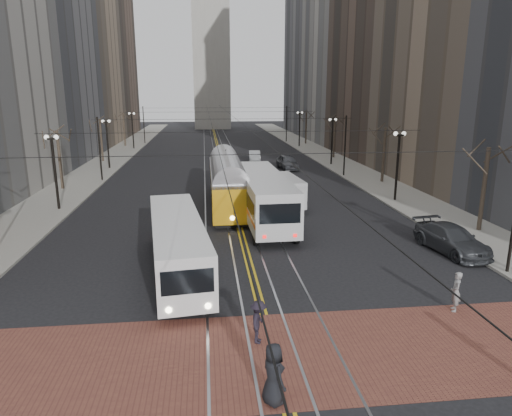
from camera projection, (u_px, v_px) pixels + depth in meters
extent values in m
plane|color=black|center=(260.00, 304.00, 19.88)|extent=(260.00, 260.00, 0.00)
cube|color=gray|center=(110.00, 160.00, 61.58)|extent=(5.00, 140.00, 0.15)
cube|color=gray|center=(327.00, 157.00, 64.83)|extent=(5.00, 140.00, 0.15)
cube|color=brown|center=(274.00, 355.00, 16.02)|extent=(25.00, 6.00, 0.01)
cube|color=gray|center=(221.00, 159.00, 63.22)|extent=(4.80, 130.00, 0.02)
cube|color=gold|center=(221.00, 159.00, 63.22)|extent=(0.42, 130.00, 0.01)
cube|color=slate|center=(15.00, 27.00, 57.24)|extent=(16.00, 20.00, 34.00)
cube|color=brown|center=(90.00, 38.00, 95.03)|extent=(16.00, 20.00, 40.00)
cube|color=brown|center=(404.00, 32.00, 62.76)|extent=(16.00, 20.00, 34.00)
cube|color=slate|center=(328.00, 41.00, 100.55)|extent=(16.00, 20.00, 40.00)
cube|color=#B2AFA5|center=(210.00, 12.00, 111.23)|extent=(9.00, 9.00, 56.00)
cylinder|color=black|center=(55.00, 175.00, 35.04)|extent=(0.20, 0.20, 5.60)
cylinder|color=black|center=(108.00, 146.00, 54.31)|extent=(0.20, 0.20, 5.60)
cylinder|color=black|center=(133.00, 132.00, 73.57)|extent=(0.20, 0.20, 5.60)
cylinder|color=black|center=(397.00, 169.00, 38.01)|extent=(0.20, 0.20, 5.60)
cylinder|color=black|center=(332.00, 143.00, 57.27)|extent=(0.20, 0.20, 5.60)
cylinder|color=black|center=(300.00, 130.00, 76.54)|extent=(0.20, 0.20, 5.60)
cylinder|color=#382D23|center=(60.00, 161.00, 42.53)|extent=(0.28, 0.28, 5.60)
cylinder|color=#382D23|center=(101.00, 141.00, 59.87)|extent=(0.28, 0.28, 5.60)
cylinder|color=#382D23|center=(124.00, 130.00, 77.21)|extent=(0.28, 0.28, 5.60)
cylinder|color=#382D23|center=(484.00, 190.00, 29.56)|extent=(0.28, 0.28, 5.60)
cylinder|color=#382D23|center=(384.00, 156.00, 45.93)|extent=(0.28, 0.28, 5.60)
cylinder|color=#382D23|center=(334.00, 138.00, 63.27)|extent=(0.28, 0.28, 5.60)
cylinder|color=#382D23|center=(306.00, 128.00, 80.61)|extent=(0.28, 0.28, 5.60)
cylinder|color=black|center=(209.00, 115.00, 61.58)|extent=(0.03, 120.00, 0.03)
cylinder|color=black|center=(231.00, 115.00, 61.91)|extent=(0.03, 120.00, 0.03)
cylinder|color=black|center=(100.00, 150.00, 46.57)|extent=(0.16, 0.16, 6.60)
cylinder|color=black|center=(144.00, 125.00, 81.24)|extent=(0.16, 0.16, 6.60)
cylinder|color=black|center=(345.00, 146.00, 49.36)|extent=(0.16, 0.16, 6.60)
cylinder|color=black|center=(286.00, 124.00, 84.03)|extent=(0.16, 0.16, 6.60)
cube|color=silver|center=(178.00, 246.00, 23.01)|extent=(3.77, 11.66, 2.86)
cube|color=gold|center=(227.00, 186.00, 36.74)|extent=(2.64, 13.98, 3.29)
cube|color=silver|center=(263.00, 198.00, 32.36)|extent=(3.13, 12.98, 3.37)
cube|color=silver|center=(284.00, 192.00, 36.47)|extent=(2.59, 5.70, 2.45)
imported|color=#3D3F45|center=(288.00, 162.00, 54.75)|extent=(2.33, 5.11, 1.70)
imported|color=#9A9DA1|center=(255.00, 156.00, 60.98)|extent=(1.77, 4.34, 1.40)
imported|color=#3E4145|center=(452.00, 239.00, 26.27)|extent=(2.92, 5.56, 1.54)
imported|color=black|center=(273.00, 374.00, 13.33)|extent=(0.95, 1.11, 1.92)
imported|color=gray|center=(456.00, 292.00, 19.09)|extent=(0.60, 0.73, 1.72)
imported|color=black|center=(258.00, 322.00, 16.65)|extent=(0.88, 1.19, 1.65)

